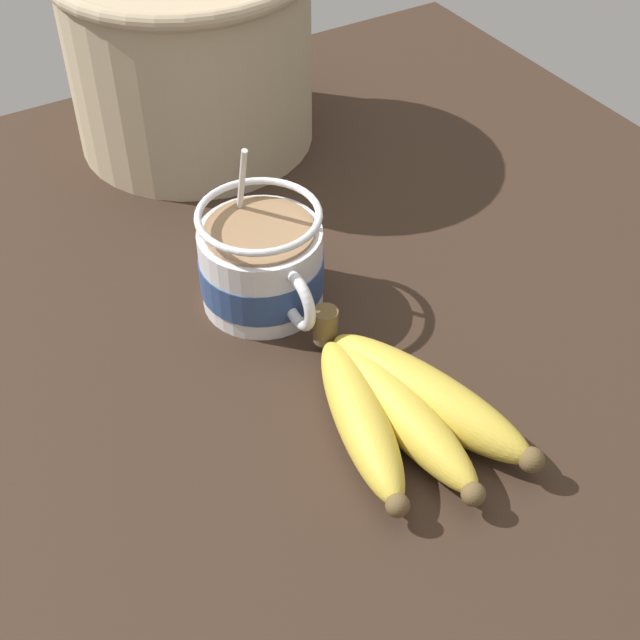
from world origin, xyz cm
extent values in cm
cube|color=#332319|center=(0.00, 0.00, 1.33)|extent=(92.81, 92.81, 2.66)
cylinder|color=silver|center=(-4.81, -1.92, 6.26)|extent=(10.16, 10.16, 7.19)
cylinder|color=navy|center=(-4.81, -1.92, 5.75)|extent=(10.36, 10.36, 3.09)
torus|color=silver|center=(1.12, -1.92, 7.07)|extent=(5.13, 0.90, 5.13)
cylinder|color=#997551|center=(-4.81, -1.92, 9.96)|extent=(8.96, 8.96, 0.40)
torus|color=silver|center=(-4.81, -1.92, 11.48)|extent=(10.16, 10.16, 0.60)
cylinder|color=silver|center=(-8.23, -1.92, 10.29)|extent=(3.77, 0.50, 12.38)
ellipsoid|color=silver|center=(-6.59, -1.92, 4.16)|extent=(3.00, 2.00, 0.80)
cylinder|color=brown|center=(3.33, -0.62, 5.55)|extent=(2.00, 2.00, 3.00)
ellipsoid|color=gold|center=(11.91, -2.83, 4.52)|extent=(16.15, 7.51, 3.70)
sphere|color=brown|center=(19.53, -4.79, 4.52)|extent=(1.67, 1.67, 1.67)
ellipsoid|color=gold|center=(12.85, -0.36, 4.55)|extent=(17.14, 4.23, 3.77)
sphere|color=brown|center=(21.37, -0.12, 4.55)|extent=(1.69, 1.69, 1.69)
ellipsoid|color=gold|center=(12.76, 2.37, 4.73)|extent=(18.19, 9.30, 4.12)
sphere|color=brown|center=(21.23, 5.06, 4.73)|extent=(1.86, 1.86, 1.86)
cylinder|color=tan|center=(-31.60, 4.47, 11.66)|extent=(24.31, 24.31, 17.98)
camera|label=1|loc=(46.46, -26.65, 53.10)|focal=50.00mm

